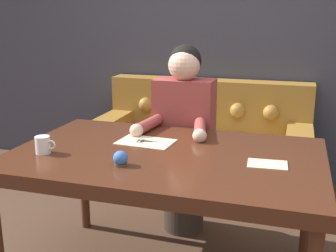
{
  "coord_description": "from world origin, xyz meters",
  "views": [
    {
      "loc": [
        0.69,
        -1.89,
        1.46
      ],
      "look_at": [
        0.03,
        0.23,
        0.87
      ],
      "focal_mm": 45.0,
      "sensor_mm": 36.0,
      "label": 1
    }
  ],
  "objects_px": {
    "couch": "(203,150)",
    "mug": "(43,145)",
    "dining_table": "(166,164)",
    "pin_cushion": "(121,159)",
    "person": "(184,140)",
    "scissors": "(148,142)"
  },
  "relations": [
    {
      "from": "pin_cushion",
      "to": "dining_table",
      "type": "bearing_deg",
      "value": 59.3
    },
    {
      "from": "scissors",
      "to": "dining_table",
      "type": "bearing_deg",
      "value": -44.18
    },
    {
      "from": "pin_cushion",
      "to": "scissors",
      "type": "bearing_deg",
      "value": 90.55
    },
    {
      "from": "couch",
      "to": "pin_cushion",
      "type": "distance_m",
      "value": 1.74
    },
    {
      "from": "mug",
      "to": "pin_cushion",
      "type": "height_order",
      "value": "mug"
    },
    {
      "from": "dining_table",
      "to": "couch",
      "type": "bearing_deg",
      "value": 94.66
    },
    {
      "from": "couch",
      "to": "person",
      "type": "bearing_deg",
      "value": -86.91
    },
    {
      "from": "person",
      "to": "mug",
      "type": "height_order",
      "value": "person"
    },
    {
      "from": "couch",
      "to": "mug",
      "type": "relative_size",
      "value": 15.71
    },
    {
      "from": "scissors",
      "to": "mug",
      "type": "distance_m",
      "value": 0.57
    },
    {
      "from": "dining_table",
      "to": "scissors",
      "type": "xyz_separation_m",
      "value": [
        -0.15,
        0.15,
        0.07
      ]
    },
    {
      "from": "scissors",
      "to": "mug",
      "type": "height_order",
      "value": "mug"
    },
    {
      "from": "dining_table",
      "to": "pin_cushion",
      "type": "xyz_separation_m",
      "value": [
        -0.15,
        -0.25,
        0.1
      ]
    },
    {
      "from": "scissors",
      "to": "pin_cushion",
      "type": "xyz_separation_m",
      "value": [
        0.0,
        -0.39,
        0.03
      ]
    },
    {
      "from": "dining_table",
      "to": "person",
      "type": "relative_size",
      "value": 1.25
    },
    {
      "from": "couch",
      "to": "person",
      "type": "xyz_separation_m",
      "value": [
        0.04,
        -0.8,
        0.32
      ]
    },
    {
      "from": "mug",
      "to": "person",
      "type": "bearing_deg",
      "value": 57.53
    },
    {
      "from": "person",
      "to": "pin_cushion",
      "type": "height_order",
      "value": "person"
    },
    {
      "from": "dining_table",
      "to": "pin_cushion",
      "type": "distance_m",
      "value": 0.3
    },
    {
      "from": "scissors",
      "to": "person",
      "type": "bearing_deg",
      "value": 80.77
    },
    {
      "from": "mug",
      "to": "pin_cushion",
      "type": "distance_m",
      "value": 0.45
    },
    {
      "from": "pin_cushion",
      "to": "mug",
      "type": "bearing_deg",
      "value": 173.66
    }
  ]
}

